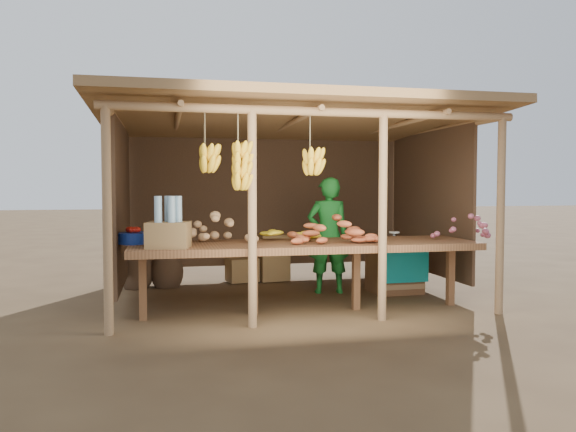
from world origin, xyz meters
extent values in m
plane|color=brown|center=(0.00, 0.00, 0.00)|extent=(60.00, 60.00, 0.00)
cylinder|color=#A37B54|center=(-2.10, -1.50, 1.10)|extent=(0.09, 0.09, 2.20)
cylinder|color=#A37B54|center=(2.10, -1.50, 1.10)|extent=(0.09, 0.09, 2.20)
cylinder|color=#A37B54|center=(-2.10, 1.50, 1.10)|extent=(0.09, 0.09, 2.20)
cylinder|color=#A37B54|center=(2.10, 1.50, 1.10)|extent=(0.09, 0.09, 2.20)
cylinder|color=#A37B54|center=(-0.70, -1.50, 1.10)|extent=(0.09, 0.09, 2.20)
cylinder|color=#A37B54|center=(0.70, -1.50, 1.10)|extent=(0.09, 0.09, 2.20)
cylinder|color=#A37B54|center=(0.00, -1.50, 2.20)|extent=(4.40, 0.09, 0.09)
cylinder|color=#A37B54|center=(0.00, 1.50, 2.20)|extent=(4.40, 0.09, 0.09)
cube|color=#987147|center=(0.00, 0.00, 2.29)|extent=(4.70, 3.50, 0.28)
cube|color=#4E3624|center=(0.00, 1.48, 1.21)|extent=(4.20, 0.04, 1.98)
cube|color=#4E3624|center=(-2.08, 0.20, 1.21)|extent=(0.04, 2.40, 1.98)
cube|color=#4E3624|center=(2.08, 0.20, 1.21)|extent=(0.04, 2.40, 1.98)
cube|color=brown|center=(0.00, -0.95, 0.76)|extent=(3.90, 1.05, 0.08)
cube|color=brown|center=(-1.80, -0.95, 0.36)|extent=(0.08, 0.08, 0.72)
cube|color=brown|center=(-0.60, -0.95, 0.36)|extent=(0.08, 0.08, 0.72)
cube|color=brown|center=(0.60, -0.95, 0.36)|extent=(0.08, 0.08, 0.72)
cube|color=brown|center=(1.80, -0.95, 0.36)|extent=(0.08, 0.08, 0.72)
cylinder|color=navy|center=(-1.90, -0.68, 0.86)|extent=(0.35, 0.35, 0.12)
cube|color=olive|center=(-1.53, -1.20, 0.93)|extent=(0.49, 0.42, 0.27)
imported|color=#1A7527|center=(0.58, 0.12, 0.78)|extent=(0.60, 0.43, 1.55)
cube|color=brown|center=(1.47, -0.03, 0.29)|extent=(0.65, 0.56, 0.59)
cube|color=#0C8789|center=(1.47, -0.03, 0.62)|extent=(0.72, 0.63, 0.06)
cube|color=olive|center=(0.03, 1.18, 0.19)|extent=(0.47, 0.40, 0.35)
cube|color=olive|center=(0.03, 1.18, 0.54)|extent=(0.47, 0.40, 0.35)
cube|color=olive|center=(-0.44, 1.18, 0.19)|extent=(0.47, 0.40, 0.35)
ellipsoid|color=#4E3624|center=(-1.96, 1.01, 0.27)|extent=(0.46, 0.46, 0.62)
ellipsoid|color=#4E3624|center=(-1.54, 1.01, 0.27)|extent=(0.46, 0.46, 0.62)
camera|label=1|loc=(-1.56, -7.09, 1.43)|focal=35.00mm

